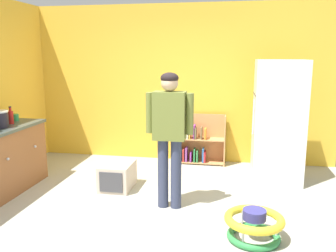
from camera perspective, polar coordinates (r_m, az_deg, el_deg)
ground_plane at (r=4.34m, az=-2.29°, el=-13.82°), size 12.00×12.00×0.00m
back_wall at (r=6.25m, az=2.31°, el=6.71°), size 5.20×0.06×2.70m
refrigerator at (r=5.44m, az=17.18°, el=0.68°), size 0.73×0.68×1.78m
bookshelf at (r=6.18m, az=4.94°, el=-2.58°), size 0.80×0.28×0.85m
standing_person at (r=4.22m, az=0.25°, el=-0.36°), size 0.57×0.22×1.65m
baby_walker at (r=3.83m, az=13.56°, el=-15.09°), size 0.60×0.60×0.32m
pet_carrier at (r=5.10m, az=-8.09°, el=-7.87°), size 0.42×0.55×0.36m
banana_bunch at (r=5.55m, az=-25.12°, el=0.70°), size 0.12×0.16×0.04m
ketchup_bottle at (r=5.41m, az=-23.80°, el=1.33°), size 0.07×0.07×0.25m
green_cup at (r=5.67m, az=-23.11°, el=1.26°), size 0.08×0.08×0.09m
yellow_cup at (r=5.81m, az=-23.14°, el=1.48°), size 0.08×0.08×0.09m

